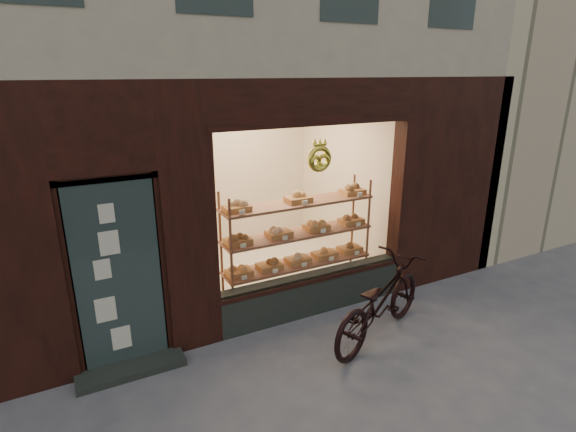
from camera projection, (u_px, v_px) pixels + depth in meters
ground at (385, 423)px, 4.25m from camera, size 90.00×90.00×0.00m
neighbor_right at (551, 18)px, 11.73m from camera, size 12.00×7.00×9.00m
display_shelf at (298, 245)px, 6.34m from camera, size 2.20×0.45×1.70m
bicycle at (379, 301)px, 5.48m from camera, size 2.01×1.32×1.00m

